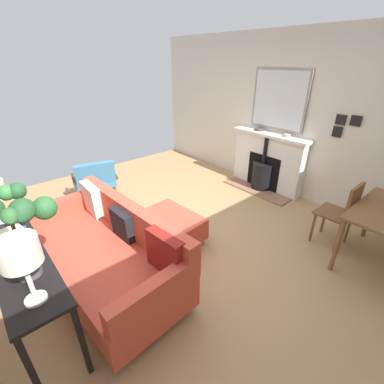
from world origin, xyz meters
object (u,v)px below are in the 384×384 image
object	(u,v)px
potted_plant	(15,223)
dining_chair_near_fireplace	(343,210)
mantel_bowl_far	(287,135)
armchair_accent	(95,179)
sofa	(107,252)
mantel_bowl_near	(259,129)
table_lamp_far_end	(19,255)
fireplace	(266,165)
book_stack	(9,235)
ottoman	(173,225)
console_table	(20,261)

from	to	relation	value
potted_plant	dining_chair_near_fireplace	distance (m)	3.42
mantel_bowl_far	armchair_accent	world-z (taller)	mantel_bowl_far
dining_chair_near_fireplace	sofa	bearing A→B (deg)	-29.00
mantel_bowl_near	table_lamp_far_end	size ratio (longest dim) A/B	0.30
mantel_bowl_far	sofa	world-z (taller)	mantel_bowl_far
fireplace	book_stack	bearing A→B (deg)	-0.11
mantel_bowl_far	mantel_bowl_near	bearing A→B (deg)	-90.00
ottoman	table_lamp_far_end	world-z (taller)	table_lamp_far_end
mantel_bowl_near	potted_plant	bearing A→B (deg)	12.71
fireplace	mantel_bowl_far	size ratio (longest dim) A/B	11.28
mantel_bowl_near	armchair_accent	world-z (taller)	mantel_bowl_near
book_stack	mantel_bowl_far	bearing A→B (deg)	175.64
fireplace	mantel_bowl_far	bearing A→B (deg)	94.98
dining_chair_near_fireplace	table_lamp_far_end	bearing A→B (deg)	-12.79
mantel_bowl_near	mantel_bowl_far	xyz separation A→B (m)	(0.00, 0.57, 0.00)
table_lamp_far_end	potted_plant	world-z (taller)	potted_plant
book_stack	dining_chair_near_fireplace	xyz separation A→B (m)	(-3.24, 1.66, -0.27)
armchair_accent	table_lamp_far_end	distance (m)	2.87
console_table	armchair_accent	bearing A→B (deg)	-127.75
ottoman	potted_plant	bearing A→B (deg)	15.60
mantel_bowl_near	armchair_accent	size ratio (longest dim) A/B	0.19
mantel_bowl_near	ottoman	world-z (taller)	mantel_bowl_near
fireplace	table_lamp_far_end	distance (m)	4.16
table_lamp_far_end	potted_plant	xyz separation A→B (m)	(-0.05, -0.30, 0.06)
table_lamp_far_end	fireplace	bearing A→B (deg)	-167.06
mantel_bowl_near	sofa	size ratio (longest dim) A/B	0.07
ottoman	sofa	bearing A→B (deg)	6.60
mantel_bowl_near	fireplace	bearing A→B (deg)	84.56
ottoman	console_table	xyz separation A→B (m)	(1.70, 0.11, 0.44)
fireplace	book_stack	xyz separation A→B (m)	(4.00, -0.01, 0.33)
armchair_accent	console_table	xyz separation A→B (m)	(1.37, 1.77, 0.24)
mantel_bowl_near	ottoman	bearing A→B (deg)	10.61
mantel_bowl_near	armchair_accent	bearing A→B (deg)	-24.68
fireplace	dining_chair_near_fireplace	xyz separation A→B (m)	(0.76, 1.65, 0.06)
fireplace	potted_plant	size ratio (longest dim) A/B	2.17
mantel_bowl_far	sofa	xyz separation A→B (m)	(3.28, -0.03, -0.71)
console_table	potted_plant	world-z (taller)	potted_plant
mantel_bowl_far	table_lamp_far_end	xyz separation A→B (m)	(4.02, 0.62, 0.09)
mantel_bowl_far	ottoman	bearing A→B (deg)	-3.40
sofa	dining_chair_near_fireplace	bearing A→B (deg)	151.00
ottoman	dining_chair_near_fireplace	size ratio (longest dim) A/B	0.95
sofa	table_lamp_far_end	distance (m)	1.27
mantel_bowl_far	book_stack	world-z (taller)	mantel_bowl_far
armchair_accent	book_stack	xyz separation A→B (m)	(1.37, 1.49, 0.36)
console_table	dining_chair_near_fireplace	size ratio (longest dim) A/B	1.92
ottoman	table_lamp_far_end	distance (m)	2.08
ottoman	armchair_accent	xyz separation A→B (m)	(0.33, -1.66, 0.20)
dining_chair_near_fireplace	ottoman	bearing A→B (deg)	-44.19
potted_plant	sofa	bearing A→B (deg)	-153.22
mantel_bowl_far	table_lamp_far_end	distance (m)	4.07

